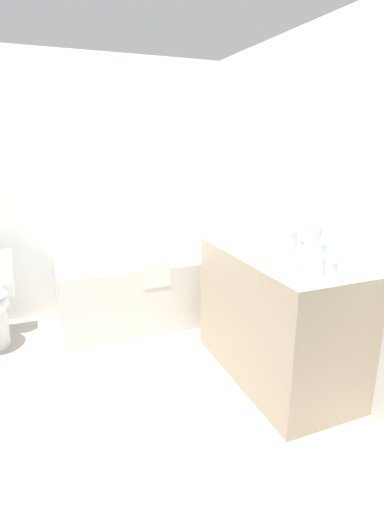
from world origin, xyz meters
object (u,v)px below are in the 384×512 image
at_px(drinking_glass_1, 254,236).
at_px(drinking_glass_2, 332,270).
at_px(sink_faucet, 301,246).
at_px(water_bottle_1, 321,259).
at_px(water_bottle_2, 244,231).
at_px(water_bottle_0, 291,248).
at_px(sink_basin, 275,249).
at_px(bathtub, 151,285).
at_px(drinking_glass_0, 238,233).
at_px(water_bottle_3, 315,248).

height_order(drinking_glass_1, drinking_glass_2, drinking_glass_1).
distance_m(sink_faucet, water_bottle_1, 0.51).
height_order(water_bottle_2, drinking_glass_2, water_bottle_2).
relative_size(water_bottle_1, drinking_glass_2, 2.05).
xyz_separation_m(water_bottle_0, drinking_glass_2, (0.07, -0.27, -0.06)).
bearing_deg(sink_basin, water_bottle_2, 103.41).
relative_size(water_bottle_2, drinking_glass_1, 1.99).
distance_m(bathtub, drinking_glass_0, 1.08).
relative_size(sink_faucet, water_bottle_0, 0.66).
bearing_deg(water_bottle_0, sink_faucet, 43.68).
height_order(bathtub, drinking_glass_0, bathtub).
relative_size(water_bottle_1, drinking_glass_0, 2.13).
distance_m(water_bottle_2, drinking_glass_2, 0.82).
bearing_deg(drinking_glass_0, water_bottle_3, -85.50).
relative_size(bathtub, drinking_glass_1, 15.57).
xyz_separation_m(water_bottle_0, water_bottle_2, (-0.00, 0.55, -0.01)).
distance_m(sink_basin, drinking_glass_2, 0.52).
bearing_deg(bathtub, water_bottle_1, -73.17).
xyz_separation_m(water_bottle_1, water_bottle_3, (0.04, 0.11, 0.03)).
relative_size(drinking_glass_0, drinking_glass_2, 0.96).
relative_size(sink_faucet, drinking_glass_0, 1.63).
bearing_deg(drinking_glass_2, bathtub, 106.77).
bearing_deg(water_bottle_3, bathtub, 109.45).
bearing_deg(bathtub, water_bottle_3, -70.55).
distance_m(sink_basin, drinking_glass_0, 0.44).
distance_m(sink_basin, sink_faucet, 0.20).
xyz_separation_m(water_bottle_0, drinking_glass_1, (0.08, 0.54, -0.06)).
relative_size(drinking_glass_1, drinking_glass_2, 1.07).
height_order(water_bottle_1, drinking_glass_2, water_bottle_1).
bearing_deg(drinking_glass_2, sink_faucet, 69.19).
bearing_deg(drinking_glass_1, water_bottle_1, -92.14).
distance_m(water_bottle_0, water_bottle_1, 0.20).
bearing_deg(water_bottle_1, drinking_glass_0, 91.10).
relative_size(sink_faucet, water_bottle_2, 0.74).
height_order(bathtub, water_bottle_0, bathtub).
height_order(sink_faucet, drinking_glass_0, drinking_glass_0).
height_order(water_bottle_2, drinking_glass_0, water_bottle_2).
bearing_deg(water_bottle_3, sink_basin, 94.67).
height_order(sink_basin, water_bottle_0, water_bottle_0).
distance_m(water_bottle_1, drinking_glass_0, 0.89).
bearing_deg(water_bottle_2, water_bottle_0, -89.71).
distance_m(sink_faucet, water_bottle_3, 0.39).
height_order(bathtub, sink_faucet, bathtub).
xyz_separation_m(sink_basin, drinking_glass_2, (0.00, -0.52, 0.02)).
bearing_deg(water_bottle_1, water_bottle_3, 67.93).
xyz_separation_m(sink_faucet, water_bottle_3, (-0.17, -0.34, 0.09)).
distance_m(sink_basin, water_bottle_1, 0.46).
xyz_separation_m(water_bottle_1, drinking_glass_0, (-0.02, 0.89, -0.05)).
xyz_separation_m(sink_basin, water_bottle_0, (-0.07, -0.26, 0.08)).
height_order(bathtub, water_bottle_1, bathtub).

